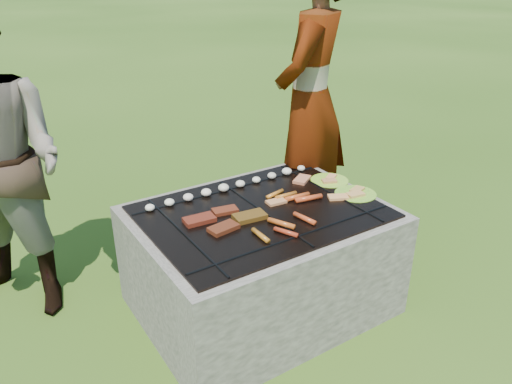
# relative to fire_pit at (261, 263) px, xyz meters

# --- Properties ---
(lawn) EXTENTS (60.00, 60.00, 0.00)m
(lawn) POSITION_rel_fire_pit_xyz_m (0.00, 0.00, -0.28)
(lawn) COLOR #2A4C13
(lawn) RESTS_ON ground
(fire_pit) EXTENTS (1.30, 1.00, 0.62)m
(fire_pit) POSITION_rel_fire_pit_xyz_m (0.00, 0.00, 0.00)
(fire_pit) COLOR gray
(fire_pit) RESTS_ON ground
(mushrooms) EXTENTS (1.05, 0.06, 0.04)m
(mushrooms) POSITION_rel_fire_pit_xyz_m (0.01, 0.32, 0.35)
(mushrooms) COLOR white
(mushrooms) RESTS_ON fire_pit
(pork_slabs) EXTENTS (0.40, 0.26, 0.02)m
(pork_slabs) POSITION_rel_fire_pit_xyz_m (-0.21, 0.00, 0.34)
(pork_slabs) COLOR #9E2F1C
(pork_slabs) RESTS_ON fire_pit
(sausages) EXTENTS (0.53, 0.47, 0.03)m
(sausages) POSITION_rel_fire_pit_xyz_m (0.12, -0.09, 0.34)
(sausages) COLOR orange
(sausages) RESTS_ON fire_pit
(bread_on_grate) EXTENTS (0.44, 0.42, 0.02)m
(bread_on_grate) POSITION_rel_fire_pit_xyz_m (0.35, 0.06, 0.34)
(bread_on_grate) COLOR tan
(bread_on_grate) RESTS_ON fire_pit
(plate_far) EXTENTS (0.25, 0.25, 0.03)m
(plate_far) POSITION_rel_fire_pit_xyz_m (0.56, 0.11, 0.33)
(plate_far) COLOR #BBE637
(plate_far) RESTS_ON fire_pit
(plate_near) EXTENTS (0.31, 0.31, 0.03)m
(plate_near) POSITION_rel_fire_pit_xyz_m (0.56, -0.12, 0.33)
(plate_near) COLOR #BCEA38
(plate_near) RESTS_ON fire_pit
(cook) EXTENTS (0.84, 0.78, 1.92)m
(cook) POSITION_rel_fire_pit_xyz_m (0.74, 0.54, 0.68)
(cook) COLOR gray
(cook) RESTS_ON ground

